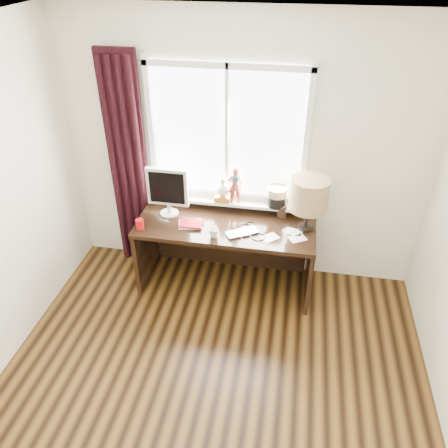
% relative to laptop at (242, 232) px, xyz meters
% --- Properties ---
extents(floor, '(3.50, 4.00, 0.00)m').
position_rel_laptop_xyz_m(floor, '(-0.08, -1.49, -0.76)').
color(floor, '#5B3A14').
rests_on(floor, ground).
extents(ceiling, '(3.50, 4.00, 0.00)m').
position_rel_laptop_xyz_m(ceiling, '(-0.08, -1.49, 1.84)').
color(ceiling, white).
rests_on(ceiling, wall_back).
extents(wall_back, '(3.50, 0.00, 2.60)m').
position_rel_laptop_xyz_m(wall_back, '(-0.08, 0.51, 0.54)').
color(wall_back, beige).
rests_on(wall_back, ground).
extents(laptop, '(0.35, 0.32, 0.02)m').
position_rel_laptop_xyz_m(laptop, '(0.00, 0.00, 0.00)').
color(laptop, silver).
rests_on(laptop, desk).
extents(mug, '(0.11, 0.11, 0.09)m').
position_rel_laptop_xyz_m(mug, '(-0.25, -0.09, 0.03)').
color(mug, white).
rests_on(mug, desk).
extents(red_cup, '(0.07, 0.07, 0.10)m').
position_rel_laptop_xyz_m(red_cup, '(-0.95, -0.09, 0.04)').
color(red_cup, '#A0090C').
rests_on(red_cup, desk).
extents(window, '(1.52, 0.22, 1.40)m').
position_rel_laptop_xyz_m(window, '(-0.21, 0.46, 0.55)').
color(window, white).
rests_on(window, ground).
extents(curtain, '(0.38, 0.09, 2.25)m').
position_rel_laptop_xyz_m(curtain, '(-1.21, 0.41, 0.35)').
color(curtain, black).
rests_on(curtain, floor).
extents(desk, '(1.70, 0.70, 0.75)m').
position_rel_laptop_xyz_m(desk, '(-0.18, 0.23, -0.26)').
color(desk, black).
rests_on(desk, floor).
extents(monitor, '(0.40, 0.18, 0.49)m').
position_rel_laptop_xyz_m(monitor, '(-0.75, 0.21, 0.27)').
color(monitor, beige).
rests_on(monitor, desk).
extents(notebook_stack, '(0.25, 0.20, 0.03)m').
position_rel_laptop_xyz_m(notebook_stack, '(-0.50, 0.05, 0.00)').
color(notebook_stack, beige).
rests_on(notebook_stack, desk).
extents(brush_holder, '(0.09, 0.09, 0.25)m').
position_rel_laptop_xyz_m(brush_holder, '(0.34, 0.35, 0.05)').
color(brush_holder, black).
rests_on(brush_holder, desk).
extents(icon_frame, '(0.10, 0.04, 0.13)m').
position_rel_laptop_xyz_m(icon_frame, '(0.45, 0.43, 0.05)').
color(icon_frame, gold).
rests_on(icon_frame, desk).
extents(table_lamp, '(0.35, 0.35, 0.52)m').
position_rel_laptop_xyz_m(table_lamp, '(0.57, 0.18, 0.35)').
color(table_lamp, black).
rests_on(table_lamp, desk).
extents(loose_papers, '(0.43, 0.29, 0.00)m').
position_rel_laptop_xyz_m(loose_papers, '(0.41, 0.03, -0.01)').
color(loose_papers, white).
rests_on(loose_papers, desk).
extents(desk_cables, '(0.30, 0.33, 0.01)m').
position_rel_laptop_xyz_m(desk_cables, '(0.08, 0.06, -0.01)').
color(desk_cables, black).
rests_on(desk_cables, desk).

